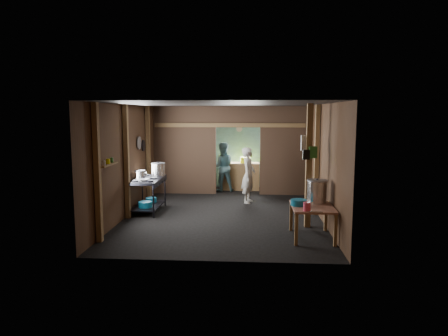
# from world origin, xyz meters

# --- Properties ---
(floor) EXTENTS (4.50, 7.00, 0.00)m
(floor) POSITION_xyz_m (0.00, 0.00, 0.00)
(floor) COLOR black
(floor) RESTS_ON ground
(ceiling) EXTENTS (4.50, 7.00, 0.00)m
(ceiling) POSITION_xyz_m (0.00, 0.00, 2.60)
(ceiling) COLOR #2E2E2E
(ceiling) RESTS_ON ground
(wall_back) EXTENTS (4.50, 0.00, 2.60)m
(wall_back) POSITION_xyz_m (0.00, 3.50, 1.30)
(wall_back) COLOR #452D18
(wall_back) RESTS_ON ground
(wall_front) EXTENTS (4.50, 0.00, 2.60)m
(wall_front) POSITION_xyz_m (0.00, -3.50, 1.30)
(wall_front) COLOR #452D18
(wall_front) RESTS_ON ground
(wall_left) EXTENTS (0.00, 7.00, 2.60)m
(wall_left) POSITION_xyz_m (-2.25, 0.00, 1.30)
(wall_left) COLOR #452D18
(wall_left) RESTS_ON ground
(wall_right) EXTENTS (0.00, 7.00, 2.60)m
(wall_right) POSITION_xyz_m (2.25, 0.00, 1.30)
(wall_right) COLOR #452D18
(wall_right) RESTS_ON ground
(partition_left) EXTENTS (1.85, 0.10, 2.60)m
(partition_left) POSITION_xyz_m (-1.32, 2.20, 1.30)
(partition_left) COLOR #432D20
(partition_left) RESTS_ON floor
(partition_right) EXTENTS (1.35, 0.10, 2.60)m
(partition_right) POSITION_xyz_m (1.57, 2.20, 1.30)
(partition_right) COLOR #432D20
(partition_right) RESTS_ON floor
(partition_header) EXTENTS (1.30, 0.10, 0.60)m
(partition_header) POSITION_xyz_m (0.25, 2.20, 2.30)
(partition_header) COLOR #432D20
(partition_header) RESTS_ON wall_back
(turquoise_panel) EXTENTS (4.40, 0.06, 2.50)m
(turquoise_panel) POSITION_xyz_m (0.00, 3.44, 1.25)
(turquoise_panel) COLOR #7CC2BE
(turquoise_panel) RESTS_ON wall_back
(back_counter) EXTENTS (1.20, 0.50, 0.85)m
(back_counter) POSITION_xyz_m (0.30, 2.95, 0.42)
(back_counter) COLOR olive
(back_counter) RESTS_ON floor
(wall_clock) EXTENTS (0.20, 0.03, 0.20)m
(wall_clock) POSITION_xyz_m (0.25, 3.40, 1.90)
(wall_clock) COLOR silver
(wall_clock) RESTS_ON wall_back
(post_left_a) EXTENTS (0.10, 0.12, 2.60)m
(post_left_a) POSITION_xyz_m (-2.18, -2.60, 1.30)
(post_left_a) COLOR olive
(post_left_a) RESTS_ON floor
(post_left_b) EXTENTS (0.10, 0.12, 2.60)m
(post_left_b) POSITION_xyz_m (-2.18, -0.80, 1.30)
(post_left_b) COLOR olive
(post_left_b) RESTS_ON floor
(post_left_c) EXTENTS (0.10, 0.12, 2.60)m
(post_left_c) POSITION_xyz_m (-2.18, 1.20, 1.30)
(post_left_c) COLOR olive
(post_left_c) RESTS_ON floor
(post_right) EXTENTS (0.10, 0.12, 2.60)m
(post_right) POSITION_xyz_m (2.18, -0.20, 1.30)
(post_right) COLOR olive
(post_right) RESTS_ON floor
(post_free) EXTENTS (0.12, 0.12, 2.60)m
(post_free) POSITION_xyz_m (1.85, -1.30, 1.30)
(post_free) COLOR olive
(post_free) RESTS_ON floor
(cross_beam) EXTENTS (4.40, 0.12, 0.12)m
(cross_beam) POSITION_xyz_m (0.00, 2.15, 2.05)
(cross_beam) COLOR olive
(cross_beam) RESTS_ON wall_left
(pan_lid_big) EXTENTS (0.03, 0.34, 0.34)m
(pan_lid_big) POSITION_xyz_m (-2.21, 0.40, 1.65)
(pan_lid_big) COLOR gray
(pan_lid_big) RESTS_ON wall_left
(pan_lid_small) EXTENTS (0.03, 0.30, 0.30)m
(pan_lid_small) POSITION_xyz_m (-2.21, 0.80, 1.55)
(pan_lid_small) COLOR black
(pan_lid_small) RESTS_ON wall_left
(wall_shelf) EXTENTS (0.14, 0.80, 0.03)m
(wall_shelf) POSITION_xyz_m (-2.15, -2.10, 1.40)
(wall_shelf) COLOR olive
(wall_shelf) RESTS_ON wall_left
(jar_white) EXTENTS (0.07, 0.07, 0.10)m
(jar_white) POSITION_xyz_m (-2.15, -2.35, 1.47)
(jar_white) COLOR silver
(jar_white) RESTS_ON wall_shelf
(jar_yellow) EXTENTS (0.08, 0.08, 0.10)m
(jar_yellow) POSITION_xyz_m (-2.15, -2.10, 1.47)
(jar_yellow) COLOR #ECEE05
(jar_yellow) RESTS_ON wall_shelf
(jar_green) EXTENTS (0.06, 0.06, 0.10)m
(jar_green) POSITION_xyz_m (-2.15, -1.88, 1.47)
(jar_green) COLOR #2B7228
(jar_green) RESTS_ON wall_shelf
(bag_white) EXTENTS (0.22, 0.15, 0.32)m
(bag_white) POSITION_xyz_m (1.80, -1.22, 1.78)
(bag_white) COLOR silver
(bag_white) RESTS_ON post_free
(bag_green) EXTENTS (0.16, 0.12, 0.24)m
(bag_green) POSITION_xyz_m (1.92, -1.36, 1.60)
(bag_green) COLOR #2B7228
(bag_green) RESTS_ON post_free
(bag_black) EXTENTS (0.14, 0.10, 0.20)m
(bag_black) POSITION_xyz_m (1.78, -1.38, 1.55)
(bag_black) COLOR black
(bag_black) RESTS_ON post_free
(gas_range) EXTENTS (0.71, 1.39, 0.82)m
(gas_range) POSITION_xyz_m (-1.88, -0.17, 0.41)
(gas_range) COLOR black
(gas_range) RESTS_ON floor
(prep_table) EXTENTS (0.78, 1.07, 0.63)m
(prep_table) POSITION_xyz_m (1.83, -2.10, 0.32)
(prep_table) COLOR tan
(prep_table) RESTS_ON floor
(stove_pot_large) EXTENTS (0.44, 0.44, 0.35)m
(stove_pot_large) POSITION_xyz_m (-1.71, 0.31, 0.97)
(stove_pot_large) COLOR silver
(stove_pot_large) RESTS_ON gas_range
(stove_pot_med) EXTENTS (0.31, 0.31, 0.23)m
(stove_pot_med) POSITION_xyz_m (-2.05, -0.21, 0.91)
(stove_pot_med) COLOR silver
(stove_pot_med) RESTS_ON gas_range
(stove_saucepan) EXTENTS (0.18, 0.18, 0.10)m
(stove_saucepan) POSITION_xyz_m (-2.05, 0.19, 0.87)
(stove_saucepan) COLOR silver
(stove_saucepan) RESTS_ON gas_range
(frying_pan) EXTENTS (0.34, 0.54, 0.07)m
(frying_pan) POSITION_xyz_m (-1.88, -0.54, 0.84)
(frying_pan) COLOR gray
(frying_pan) RESTS_ON gas_range
(blue_tub_front) EXTENTS (0.33, 0.33, 0.14)m
(blue_tub_front) POSITION_xyz_m (-1.88, -0.40, 0.23)
(blue_tub_front) COLOR #127096
(blue_tub_front) RESTS_ON gas_range
(blue_tub_back) EXTENTS (0.28, 0.28, 0.11)m
(blue_tub_back) POSITION_xyz_m (-1.88, 0.18, 0.21)
(blue_tub_back) COLOR #127096
(blue_tub_back) RESTS_ON gas_range
(stock_pot) EXTENTS (0.54, 0.54, 0.48)m
(stock_pot) POSITION_xyz_m (1.96, -1.79, 0.85)
(stock_pot) COLOR silver
(stock_pot) RESTS_ON prep_table
(wash_basin) EXTENTS (0.35, 0.35, 0.12)m
(wash_basin) POSITION_xyz_m (1.57, -2.08, 0.69)
(wash_basin) COLOR #127096
(wash_basin) RESTS_ON prep_table
(pink_bucket) EXTENTS (0.16, 0.16, 0.16)m
(pink_bucket) POSITION_xyz_m (1.67, -2.53, 0.71)
(pink_bucket) COLOR #F7496A
(pink_bucket) RESTS_ON prep_table
(knife) EXTENTS (0.30, 0.10, 0.01)m
(knife) POSITION_xyz_m (1.79, -2.60, 0.64)
(knife) COLOR silver
(knife) RESTS_ON prep_table
(yellow_tub) EXTENTS (0.32, 0.32, 0.18)m
(yellow_tub) POSITION_xyz_m (0.46, 2.95, 0.94)
(yellow_tub) COLOR #ECEE05
(yellow_tub) RESTS_ON back_counter
(cook) EXTENTS (0.47, 0.61, 1.49)m
(cook) POSITION_xyz_m (0.58, 1.03, 0.75)
(cook) COLOR silver
(cook) RESTS_ON floor
(worker_back) EXTENTS (0.84, 0.71, 1.51)m
(worker_back) POSITION_xyz_m (-0.24, 2.64, 0.75)
(worker_back) COLOR slate
(worker_back) RESTS_ON floor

